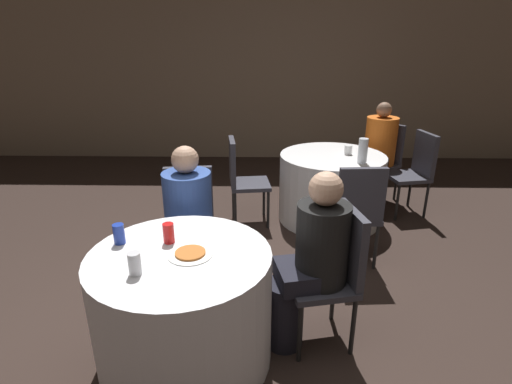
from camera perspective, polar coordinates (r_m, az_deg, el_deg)
name	(u,v)px	position (r m, az deg, el deg)	size (l,w,h in m)	color
ground_plane	(224,355)	(2.72, -4.65, -22.14)	(16.00, 16.00, 0.00)	#332621
wall_back	(249,70)	(6.49, -1.04, 17.06)	(16.00, 0.06, 2.80)	gray
table_near	(183,307)	(2.51, -10.32, -15.91)	(1.05, 1.05, 0.72)	silver
table_far	(331,187)	(4.36, 10.62, 0.64)	(1.10, 1.10, 0.72)	white
chair_near_east	(335,265)	(2.56, 11.26, -10.24)	(0.48, 0.47, 0.92)	#383842
chair_near_north	(190,214)	(3.23, -9.47, -3.18)	(0.45, 0.45, 0.92)	#383842
chair_far_west	(241,174)	(4.12, -2.18, 2.53)	(0.45, 0.45, 0.92)	#383842
chair_far_northeast	(383,155)	(5.06, 17.73, 5.07)	(0.56, 0.56, 0.92)	#383842
chair_far_south	(357,207)	(3.42, 14.26, -2.13)	(0.42, 0.43, 0.92)	#383842
chair_far_east	(416,166)	(4.72, 21.88, 3.40)	(0.47, 0.47, 0.92)	#383842
person_blue_shirt	(188,218)	(3.07, -9.66, -3.73)	(0.39, 0.52, 1.13)	#33384C
person_orange_shirt	(376,152)	(4.92, 16.83, 5.49)	(0.50, 0.49, 1.18)	#4C4238
person_black_shirt	(310,263)	(2.49, 7.69, -9.97)	(0.50, 0.36, 1.16)	black
pizza_plate_near	(190,253)	(2.30, -9.37, -8.66)	(0.26, 0.26, 0.02)	white
soda_can_red	(169,233)	(2.42, -12.38, -5.76)	(0.07, 0.07, 0.12)	red
soda_can_blue	(119,234)	(2.49, -18.99, -5.69)	(0.07, 0.07, 0.12)	#1E38A5
soda_can_silver	(135,264)	(2.16, -16.95, -9.76)	(0.07, 0.07, 0.12)	silver
bottle_far	(363,151)	(4.01, 15.02, 5.71)	(0.09, 0.09, 0.24)	silver
cup_far	(348,150)	(4.30, 13.03, 5.90)	(0.08, 0.08, 0.09)	white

